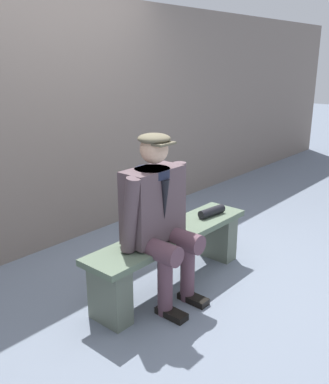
# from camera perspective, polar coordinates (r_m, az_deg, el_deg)

# --- Properties ---
(ground_plane) EXTENTS (30.00, 30.00, 0.00)m
(ground_plane) POSITION_cam_1_polar(r_m,az_deg,el_deg) (3.58, 0.96, -12.23)
(ground_plane) COLOR slate
(bench) EXTENTS (1.61, 0.36, 0.47)m
(bench) POSITION_cam_1_polar(r_m,az_deg,el_deg) (3.44, 0.99, -7.82)
(bench) COLOR #556753
(bench) RESTS_ON ground
(seated_man) EXTENTS (0.64, 0.54, 1.28)m
(seated_man) POSITION_cam_1_polar(r_m,az_deg,el_deg) (3.10, -0.85, -2.86)
(seated_man) COLOR #544348
(seated_man) RESTS_ON ground
(rolled_magazine) EXTENTS (0.28, 0.11, 0.07)m
(rolled_magazine) POSITION_cam_1_polar(r_m,az_deg,el_deg) (3.72, 6.34, -2.61)
(rolled_magazine) COLOR black
(rolled_magazine) RESTS_ON bench
(stadium_wall) EXTENTS (12.00, 0.24, 2.36)m
(stadium_wall) POSITION_cam_1_polar(r_m,az_deg,el_deg) (4.26, -14.66, 8.86)
(stadium_wall) COLOR slate
(stadium_wall) RESTS_ON ground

